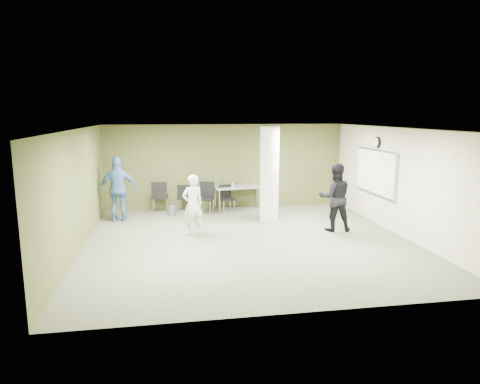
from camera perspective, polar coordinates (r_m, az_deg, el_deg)
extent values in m
plane|color=#595A47|center=(10.80, 1.14, -6.54)|extent=(8.00, 8.00, 0.00)
plane|color=white|center=(10.34, 1.20, 8.47)|extent=(8.00, 8.00, 0.00)
cube|color=#4E5628|center=(14.39, -1.81, 3.44)|extent=(8.00, 2.80, 0.02)
cube|color=#4E5628|center=(10.51, -20.79, 0.13)|extent=(0.02, 8.00, 2.80)
cube|color=beige|center=(11.89, 20.48, 1.29)|extent=(0.02, 8.00, 2.80)
cylinder|color=silver|center=(12.62, 3.94, 2.43)|extent=(0.56, 0.56, 2.80)
cube|color=silver|center=(12.88, 17.59, 2.58)|extent=(0.04, 2.30, 1.30)
cube|color=white|center=(12.87, 17.49, 2.58)|extent=(0.02, 2.20, 1.20)
cylinder|color=black|center=(12.80, 17.80, 6.35)|extent=(0.05, 0.32, 0.32)
cylinder|color=white|center=(12.79, 17.68, 6.35)|extent=(0.02, 0.26, 0.26)
cube|color=gray|center=(14.09, -0.15, 0.68)|extent=(1.74, 0.94, 0.04)
cylinder|color=silver|center=(13.69, -2.75, -1.29)|extent=(0.04, 0.04, 0.74)
cylinder|color=silver|center=(14.13, 3.08, -0.92)|extent=(0.04, 0.04, 0.74)
cylinder|color=silver|center=(14.24, -3.35, -0.84)|extent=(0.04, 0.04, 0.74)
cylinder|color=silver|center=(14.67, 2.29, -0.49)|extent=(0.04, 0.04, 0.74)
cylinder|color=#1B5132|center=(13.89, -2.53, 1.14)|extent=(0.07, 0.07, 0.25)
cylinder|color=#B2B2B7|center=(13.84, -0.98, 0.97)|extent=(0.06, 0.06, 0.18)
cylinder|color=#4C4C4C|center=(13.62, -9.09, -2.45)|extent=(0.25, 0.25, 0.29)
cube|color=black|center=(14.06, -10.62, -0.64)|extent=(0.53, 0.53, 0.05)
cube|color=black|center=(13.78, -10.73, 0.29)|extent=(0.48, 0.07, 0.49)
cylinder|color=silver|center=(14.30, -9.70, -1.48)|extent=(0.02, 0.02, 0.47)
cylinder|color=silver|center=(14.33, -11.37, -1.51)|extent=(0.02, 0.02, 0.47)
cylinder|color=silver|center=(13.89, -9.79, -1.83)|extent=(0.02, 0.02, 0.47)
cylinder|color=silver|center=(13.92, -11.50, -1.87)|extent=(0.02, 0.02, 0.47)
cube|color=black|center=(14.08, -7.30, -0.77)|extent=(0.55, 0.55, 0.05)
cube|color=black|center=(13.84, -7.50, 0.04)|extent=(0.42, 0.15, 0.44)
cylinder|color=silver|center=(14.26, -6.39, -1.54)|extent=(0.02, 0.02, 0.42)
cylinder|color=silver|center=(14.34, -7.83, -1.51)|extent=(0.02, 0.02, 0.42)
cylinder|color=silver|center=(13.91, -6.70, -1.86)|extent=(0.02, 0.02, 0.42)
cylinder|color=silver|center=(13.99, -8.17, -1.82)|extent=(0.02, 0.02, 0.42)
cube|color=black|center=(13.57, -4.64, -0.91)|extent=(0.64, 0.64, 0.05)
cube|color=black|center=(13.73, -4.41, 0.39)|extent=(0.47, 0.20, 0.49)
cylinder|color=silver|center=(13.48, -5.70, -2.12)|extent=(0.02, 0.02, 0.47)
cylinder|color=silver|center=(13.37, -4.00, -2.19)|extent=(0.02, 0.02, 0.47)
cylinder|color=silver|center=(13.87, -5.23, -1.75)|extent=(0.02, 0.02, 0.47)
cylinder|color=silver|center=(13.77, -3.57, -1.82)|extent=(0.02, 0.02, 0.47)
cube|color=black|center=(13.78, -1.74, -0.97)|extent=(0.52, 0.52, 0.05)
cube|color=black|center=(13.92, -2.04, 0.13)|extent=(0.41, 0.13, 0.43)
cylinder|color=silver|center=(13.60, -2.16, -2.09)|extent=(0.02, 0.02, 0.41)
cylinder|color=silver|center=(13.73, -0.76, -1.96)|extent=(0.02, 0.02, 0.41)
cylinder|color=silver|center=(13.93, -2.69, -1.79)|extent=(0.02, 0.02, 0.41)
cylinder|color=silver|center=(14.06, -1.32, -1.67)|extent=(0.02, 0.02, 0.41)
imported|color=silver|center=(11.32, -6.33, -1.66)|extent=(0.68, 0.56, 1.59)
imported|color=black|center=(11.82, 12.55, -0.71)|extent=(0.98, 0.82, 1.84)
imported|color=#436BA6|center=(13.06, -15.90, 0.36)|extent=(1.13, 0.49, 1.91)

